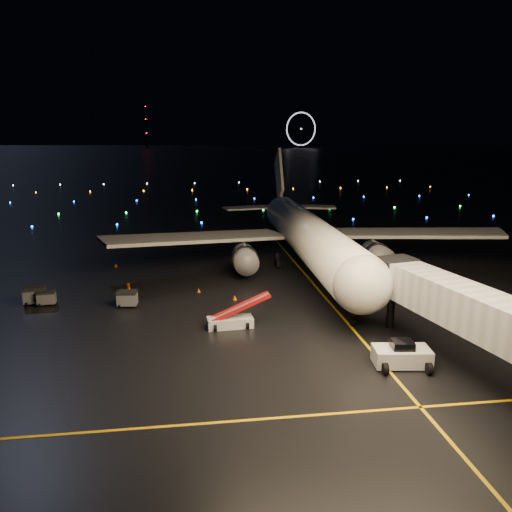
{
  "coord_description": "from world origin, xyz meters",
  "views": [
    {
      "loc": [
        -2.37,
        -37.1,
        16.9
      ],
      "look_at": [
        4.37,
        12.0,
        5.0
      ],
      "focal_mm": 35.0,
      "sensor_mm": 36.0,
      "label": 1
    }
  ],
  "objects_px": {
    "baggage_cart_1": "(46,298)",
    "baggage_cart_2": "(35,295)",
    "crew_c": "(129,292)",
    "airliner": "(304,209)",
    "baggage_cart_0": "(127,299)",
    "pushback_tug": "(402,353)",
    "belt_loader": "(230,312)"
  },
  "relations": [
    {
      "from": "baggage_cart_1",
      "to": "baggage_cart_2",
      "type": "distance_m",
      "value": 1.38
    },
    {
      "from": "airliner",
      "to": "baggage_cart_2",
      "type": "relative_size",
      "value": 24.67
    },
    {
      "from": "belt_loader",
      "to": "baggage_cart_2",
      "type": "xyz_separation_m",
      "value": [
        -19.5,
        9.25,
        -0.55
      ]
    },
    {
      "from": "belt_loader",
      "to": "crew_c",
      "type": "distance_m",
      "value": 13.47
    },
    {
      "from": "belt_loader",
      "to": "crew_c",
      "type": "relative_size",
      "value": 3.12
    },
    {
      "from": "pushback_tug",
      "to": "baggage_cart_2",
      "type": "relative_size",
      "value": 1.96
    },
    {
      "from": "belt_loader",
      "to": "baggage_cart_1",
      "type": "height_order",
      "value": "belt_loader"
    },
    {
      "from": "baggage_cart_2",
      "to": "pushback_tug",
      "type": "bearing_deg",
      "value": -41.06
    },
    {
      "from": "crew_c",
      "to": "baggage_cart_2",
      "type": "relative_size",
      "value": 0.9
    },
    {
      "from": "baggage_cart_2",
      "to": "belt_loader",
      "type": "bearing_deg",
      "value": -35.72
    },
    {
      "from": "pushback_tug",
      "to": "crew_c",
      "type": "relative_size",
      "value": 2.16
    },
    {
      "from": "baggage_cart_0",
      "to": "pushback_tug",
      "type": "bearing_deg",
      "value": -31.56
    },
    {
      "from": "airliner",
      "to": "baggage_cart_0",
      "type": "bearing_deg",
      "value": -144.33
    },
    {
      "from": "airliner",
      "to": "pushback_tug",
      "type": "xyz_separation_m",
      "value": [
        0.4,
        -31.4,
        -6.48
      ]
    },
    {
      "from": "belt_loader",
      "to": "baggage_cart_2",
      "type": "bearing_deg",
      "value": 150.81
    },
    {
      "from": "baggage_cart_0",
      "to": "baggage_cart_2",
      "type": "height_order",
      "value": "baggage_cart_2"
    },
    {
      "from": "crew_c",
      "to": "baggage_cart_0",
      "type": "relative_size",
      "value": 1.01
    },
    {
      "from": "airliner",
      "to": "crew_c",
      "type": "distance_m",
      "value": 26.02
    },
    {
      "from": "baggage_cart_0",
      "to": "baggage_cart_1",
      "type": "distance_m",
      "value": 8.49
    },
    {
      "from": "pushback_tug",
      "to": "belt_loader",
      "type": "distance_m",
      "value": 15.49
    },
    {
      "from": "airliner",
      "to": "belt_loader",
      "type": "bearing_deg",
      "value": -116.85
    },
    {
      "from": "airliner",
      "to": "baggage_cart_1",
      "type": "xyz_separation_m",
      "value": [
        -29.98,
        -13.04,
        -6.73
      ]
    },
    {
      "from": "airliner",
      "to": "baggage_cart_1",
      "type": "distance_m",
      "value": 33.38
    },
    {
      "from": "crew_c",
      "to": "baggage_cart_2",
      "type": "bearing_deg",
      "value": -107.32
    },
    {
      "from": "baggage_cart_1",
      "to": "crew_c",
      "type": "bearing_deg",
      "value": -4.12
    },
    {
      "from": "belt_loader",
      "to": "baggage_cart_2",
      "type": "height_order",
      "value": "belt_loader"
    },
    {
      "from": "pushback_tug",
      "to": "airliner",
      "type": "bearing_deg",
      "value": 98.08
    },
    {
      "from": "baggage_cart_0",
      "to": "baggage_cart_2",
      "type": "xyz_separation_m",
      "value": [
        -9.61,
        2.14,
        0.09
      ]
    },
    {
      "from": "belt_loader",
      "to": "baggage_cart_0",
      "type": "height_order",
      "value": "belt_loader"
    },
    {
      "from": "airliner",
      "to": "baggage_cart_2",
      "type": "bearing_deg",
      "value": -156.62
    },
    {
      "from": "pushback_tug",
      "to": "crew_c",
      "type": "xyz_separation_m",
      "value": [
        -22.12,
        18.64,
        -0.03
      ]
    },
    {
      "from": "pushback_tug",
      "to": "baggage_cart_0",
      "type": "relative_size",
      "value": 2.18
    }
  ]
}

